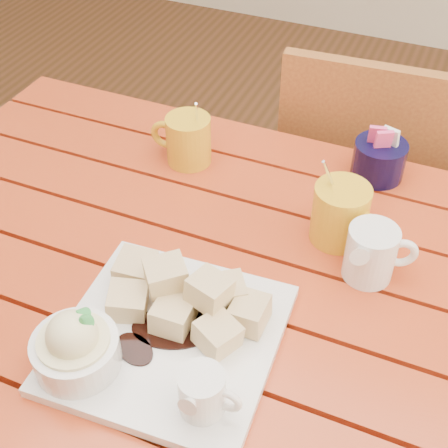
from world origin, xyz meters
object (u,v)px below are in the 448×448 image
at_px(chair_far, 372,197).
at_px(table, 216,316).
at_px(coffee_mug_right, 342,214).
at_px(dessert_plate, 148,334).
at_px(coffee_mug_left, 187,139).

bearing_deg(chair_far, table, 72.63).
height_order(coffee_mug_right, chair_far, coffee_mug_right).
distance_m(dessert_plate, coffee_mug_left, 0.43).
bearing_deg(dessert_plate, chair_far, 77.58).
relative_size(table, coffee_mug_right, 8.13).
relative_size(table, dessert_plate, 3.98).
relative_size(dessert_plate, chair_far, 0.34).
bearing_deg(chair_far, coffee_mug_right, 87.34).
bearing_deg(table, coffee_mug_left, 123.94).
bearing_deg(table, dessert_plate, -97.55).
distance_m(coffee_mug_left, chair_far, 0.55).
height_order(table, chair_far, chair_far).
relative_size(dessert_plate, coffee_mug_left, 2.22).
height_order(dessert_plate, coffee_mug_right, coffee_mug_right).
xyz_separation_m(dessert_plate, coffee_mug_right, (0.17, 0.31, 0.02)).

